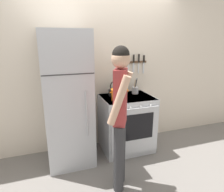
# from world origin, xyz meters

# --- Properties ---
(ground_plane) EXTENTS (14.00, 14.00, 0.00)m
(ground_plane) POSITION_xyz_m (0.00, 0.00, 0.00)
(ground_plane) COLOR slate
(wall_back) EXTENTS (10.00, 0.06, 2.55)m
(wall_back) POSITION_xyz_m (0.00, 0.03, 1.27)
(wall_back) COLOR beige
(wall_back) RESTS_ON ground_plane
(refrigerator) EXTENTS (0.64, 0.71, 1.90)m
(refrigerator) POSITION_xyz_m (-0.62, -0.34, 0.95)
(refrigerator) COLOR #B7BABF
(refrigerator) RESTS_ON ground_plane
(stove_range) EXTENTS (0.80, 0.67, 0.90)m
(stove_range) POSITION_xyz_m (0.30, -0.34, 0.46)
(stove_range) COLOR silver
(stove_range) RESTS_ON ground_plane
(dutch_oven_pot) EXTENTS (0.29, 0.25, 0.19)m
(dutch_oven_pot) POSITION_xyz_m (0.12, -0.44, 0.99)
(dutch_oven_pot) COLOR orange
(dutch_oven_pot) RESTS_ON stove_range
(tea_kettle) EXTENTS (0.23, 0.19, 0.24)m
(tea_kettle) POSITION_xyz_m (0.13, -0.19, 0.97)
(tea_kettle) COLOR black
(tea_kettle) RESTS_ON stove_range
(utensil_jar) EXTENTS (0.11, 0.11, 0.26)m
(utensil_jar) POSITION_xyz_m (0.50, -0.18, 0.96)
(utensil_jar) COLOR #B7BABF
(utensil_jar) RESTS_ON stove_range
(person) EXTENTS (0.38, 0.42, 1.71)m
(person) POSITION_xyz_m (-0.12, -1.11, 0.98)
(person) COLOR #2D2D30
(person) RESTS_ON ground_plane
(wall_knife_strip) EXTENTS (0.38, 0.03, 0.33)m
(wall_knife_strip) POSITION_xyz_m (0.58, -0.02, 1.41)
(wall_knife_strip) COLOR brown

